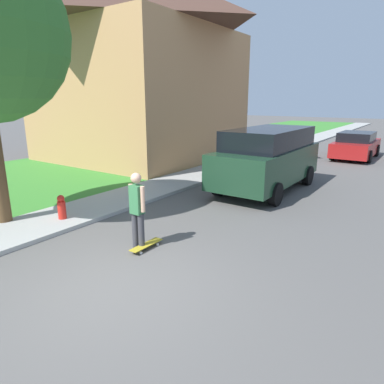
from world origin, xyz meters
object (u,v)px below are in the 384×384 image
(skateboard, at_px, (146,245))
(car_down_street, at_px, (356,145))
(skateboarder, at_px, (137,208))
(suv_parked, at_px, (268,157))
(fire_hydrant, at_px, (62,207))

(skateboard, bearing_deg, car_down_street, 85.05)
(car_down_street, distance_m, skateboarder, 15.06)
(suv_parked, xyz_separation_m, skateboard, (-0.08, -5.99, -1.05))
(car_down_street, bearing_deg, skateboard, -94.95)
(fire_hydrant, bearing_deg, car_down_street, 74.64)
(skateboarder, height_order, fire_hydrant, skateboarder)
(car_down_street, bearing_deg, fire_hydrant, -105.36)
(suv_parked, distance_m, skateboarder, 6.07)
(skateboarder, distance_m, fire_hydrant, 2.72)
(suv_parked, relative_size, skateboarder, 3.09)
(suv_parked, bearing_deg, skateboard, -90.81)
(car_down_street, height_order, fire_hydrant, car_down_street)
(car_down_street, xyz_separation_m, skateboarder, (-1.43, -14.99, 0.22))
(skateboarder, bearing_deg, fire_hydrant, 178.85)
(skateboarder, distance_m, skateboard, 0.82)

